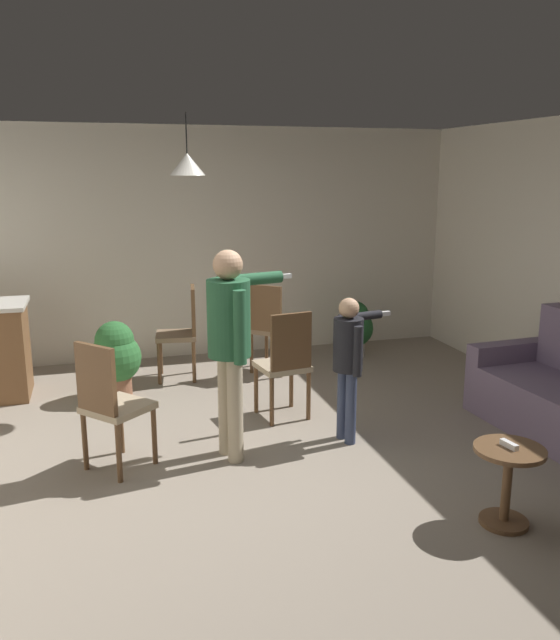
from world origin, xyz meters
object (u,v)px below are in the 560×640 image
dining_chair_spare (270,325)px  dining_chair_centre_back (110,401)px  potted_plant_by_wall (115,356)px  spare_remote_on_table (509,445)px  side_table_by_couch (507,476)px  person_adult (231,332)px  dining_chair_by_counter (183,329)px  person_child (349,353)px  dining_chair_near_wall (285,361)px  potted_plant_corner (354,327)px

dining_chair_spare → dining_chair_centre_back: bearing=-89.3°
potted_plant_by_wall → spare_remote_on_table: size_ratio=5.93×
side_table_by_couch → dining_chair_spare: size_ratio=0.52×
person_adult → dining_chair_by_counter: bearing=169.4°
person_child → dining_chair_centre_back: bearing=-100.0°
dining_chair_near_wall → potted_plant_corner: dining_chair_near_wall is taller
dining_chair_near_wall → potted_plant_by_wall: (-1.44, 1.00, -0.12)m
spare_remote_on_table → potted_plant_by_wall: bearing=126.3°
person_adult → spare_remote_on_table: bearing=31.8°
dining_chair_by_counter → dining_chair_centre_back: 2.22m
dining_chair_spare → spare_remote_on_table: dining_chair_spare is taller
dining_chair_by_counter → spare_remote_on_table: dining_chair_by_counter is taller
person_adult → potted_plant_by_wall: size_ratio=2.12×
dining_chair_near_wall → person_child: bearing=-67.7°
person_child → dining_chair_centre_back: size_ratio=1.21×
person_adult → dining_chair_near_wall: size_ratio=1.63×
dining_chair_by_counter → potted_plant_corner: size_ratio=1.46×
person_adult → dining_chair_near_wall: (0.62, 0.65, -0.47)m
dining_chair_by_counter → dining_chair_near_wall: (0.72, -1.43, 0.00)m
side_table_by_couch → dining_chair_spare: (-0.60, 3.46, 0.22)m
dining_chair_by_counter → spare_remote_on_table: (1.55, -3.52, -0.01)m
side_table_by_couch → person_child: person_child is taller
potted_plant_corner → potted_plant_by_wall: potted_plant_by_wall is taller
potted_plant_by_wall → spare_remote_on_table: potted_plant_by_wall is taller
side_table_by_couch → person_adult: (-1.45, 1.45, 0.69)m
person_adult → dining_chair_near_wall: person_adult is taller
dining_chair_centre_back → dining_chair_spare: (1.76, 2.00, 0.00)m
dining_chair_centre_back → dining_chair_by_counter: bearing=117.7°
person_child → spare_remote_on_table: bearing=6.5°
side_table_by_couch → person_adult: person_adult is taller
person_child → person_adult: bearing=-98.4°
side_table_by_couch → person_child: size_ratio=0.43×
dining_chair_near_wall → side_table_by_couch: bearing=-76.8°
dining_chair_spare → potted_plant_corner: (1.12, 0.30, -0.17)m
dining_chair_by_counter → dining_chair_near_wall: 1.60m
person_adult → dining_chair_centre_back: bearing=-103.9°
dining_chair_by_counter → dining_chair_spare: 0.95m
spare_remote_on_table → person_adult: bearing=135.1°
dining_chair_by_counter → dining_chair_near_wall: same height
person_adult → potted_plant_corner: bearing=126.2°
potted_plant_corner → dining_chair_near_wall: bearing=-129.1°
dining_chair_by_counter → potted_plant_corner: 2.09m
person_child → potted_plant_corner: person_child is taller
dining_chair_centre_back → person_adult: bearing=48.5°
dining_chair_centre_back → spare_remote_on_table: size_ratio=7.69×
side_table_by_couch → potted_plant_corner: bearing=82.1°
potted_plant_by_wall → dining_chair_spare: bearing=12.2°
dining_chair_spare → dining_chair_by_counter: bearing=-142.2°
dining_chair_by_counter → person_adult: bearing=-169.5°
person_child → potted_plant_corner: size_ratio=1.76×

